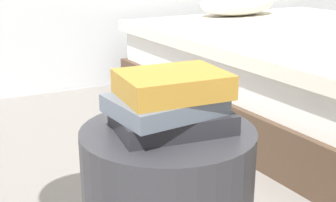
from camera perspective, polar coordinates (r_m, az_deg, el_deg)
bed at (r=2.54m, az=19.61°, el=3.08°), size 1.65×2.09×0.62m
book_charcoal at (r=1.02m, az=0.57°, el=-2.45°), size 0.27×0.21×0.04m
book_slate at (r=0.99m, az=-0.44°, el=-0.43°), size 0.25×0.21×0.04m
book_ochre at (r=0.98m, az=0.57°, el=2.14°), size 0.23×0.19×0.05m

